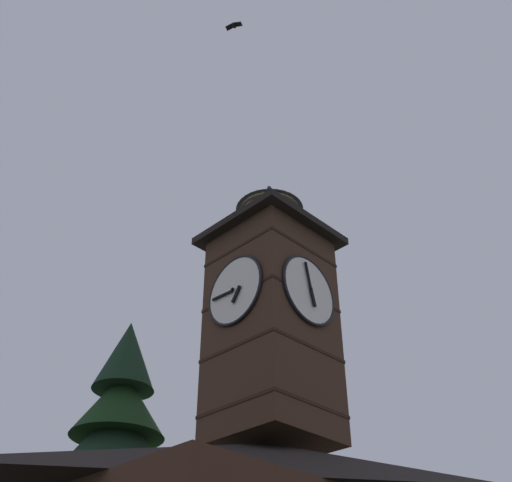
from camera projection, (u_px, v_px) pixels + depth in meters
The scene contains 2 objects.
clock_tower at pixel (271, 311), 19.88m from camera, with size 3.78×3.78×9.40m.
flying_bird_high at pixel (234, 26), 20.39m from camera, with size 0.37×0.57×0.13m.
Camera 1 is at (14.37, 11.33, 1.54)m, focal length 44.27 mm.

